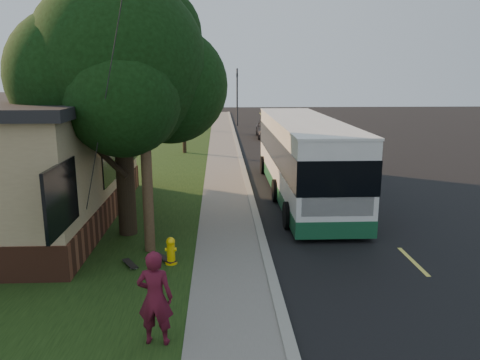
% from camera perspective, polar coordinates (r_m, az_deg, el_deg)
% --- Properties ---
extents(ground, '(120.00, 120.00, 0.00)m').
position_cam_1_polar(ground, '(12.87, 3.42, -10.21)').
color(ground, black).
rests_on(ground, ground).
extents(road, '(8.00, 80.00, 0.01)m').
position_cam_1_polar(road, '(22.97, 10.79, -0.02)').
color(road, black).
rests_on(road, ground).
extents(curb, '(0.25, 80.00, 0.12)m').
position_cam_1_polar(curb, '(22.37, 0.78, 0.01)').
color(curb, gray).
rests_on(curb, ground).
extents(sidewalk, '(2.00, 80.00, 0.08)m').
position_cam_1_polar(sidewalk, '(22.34, -1.78, -0.06)').
color(sidewalk, slate).
rests_on(sidewalk, ground).
extents(grass_verge, '(5.00, 80.00, 0.07)m').
position_cam_1_polar(grass_verge, '(22.57, -10.70, -0.16)').
color(grass_verge, black).
rests_on(grass_verge, ground).
extents(fire_hydrant, '(0.32, 0.32, 0.74)m').
position_cam_1_polar(fire_hydrant, '(12.71, -8.43, -8.53)').
color(fire_hydrant, yellow).
rests_on(fire_hydrant, grass_verge).
extents(utility_pole, '(2.86, 3.21, 9.07)m').
position_cam_1_polar(utility_pole, '(12.93, -11.77, 10.79)').
color(utility_pole, '#473321').
rests_on(utility_pole, ground).
extents(leafy_tree, '(6.30, 6.00, 7.80)m').
position_cam_1_polar(leafy_tree, '(14.71, -14.26, 12.98)').
color(leafy_tree, black).
rests_on(leafy_tree, grass_verge).
extents(bare_tree_near, '(1.38, 1.21, 4.31)m').
position_cam_1_polar(bare_tree_near, '(29.99, -6.86, 7.26)').
color(bare_tree_near, black).
rests_on(bare_tree_near, grass_verge).
extents(bare_tree_far, '(1.38, 1.21, 4.03)m').
position_cam_1_polar(bare_tree_far, '(41.92, -4.97, 8.68)').
color(bare_tree_far, black).
rests_on(bare_tree_far, grass_verge).
extents(traffic_signal, '(0.18, 0.22, 5.50)m').
position_cam_1_polar(traffic_signal, '(45.85, -0.35, 10.54)').
color(traffic_signal, '#2D2D30').
rests_on(traffic_signal, ground).
extents(transit_bus, '(2.74, 11.89, 3.22)m').
position_cam_1_polar(transit_bus, '(19.67, 7.70, 3.03)').
color(transit_bus, silver).
rests_on(transit_bus, ground).
extents(skateboarder, '(0.72, 0.51, 1.84)m').
position_cam_1_polar(skateboarder, '(9.05, -10.31, -13.95)').
color(skateboarder, '#531022').
rests_on(skateboarder, grass_verge).
extents(skateboard_main, '(0.54, 0.75, 0.07)m').
position_cam_1_polar(skateboard_main, '(12.90, -13.25, -9.90)').
color(skateboard_main, black).
rests_on(skateboard_main, grass_verge).
extents(skateboard_spare, '(0.77, 0.83, 0.08)m').
position_cam_1_polar(skateboard_spare, '(13.07, -9.28, -9.36)').
color(skateboard_spare, black).
rests_on(skateboard_spare, grass_verge).
extents(dumpster, '(1.55, 1.26, 1.31)m').
position_cam_1_polar(dumpster, '(21.31, -20.59, 0.29)').
color(dumpster, black).
rests_on(dumpster, building_lot).
extents(distant_car, '(1.94, 4.51, 1.52)m').
position_cam_1_polar(distant_car, '(37.82, 3.41, 6.36)').
color(distant_car, black).
rests_on(distant_car, ground).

